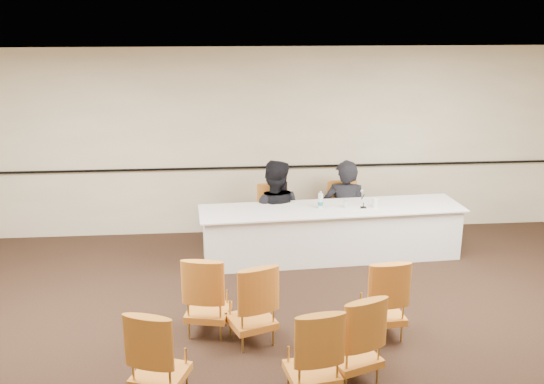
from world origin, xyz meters
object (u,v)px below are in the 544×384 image
Objects in this scene: microphone at (364,200)px; aud_chair_back_mid at (312,351)px; aud_chair_front_mid at (251,302)px; drinking_glass at (346,204)px; panelist_main at (344,218)px; coffee_cup at (375,203)px; panel_table at (331,233)px; water_bottle at (320,200)px; panelist_second_chair at (274,217)px; aud_chair_front_left at (208,294)px; aud_chair_front_right at (382,297)px; panelist_main_chair at (345,214)px; panelist_second at (274,219)px; aud_chair_back_left at (159,353)px; aud_chair_back_right at (353,337)px.

aud_chair_back_mid is at bearing -108.38° from microphone.
drinking_glass is at bearing 37.10° from aud_chair_front_mid.
panelist_main is 0.83m from coffee_cup.
panel_table is 0.54m from water_bottle.
drinking_glass is 0.11× the size of aud_chair_back_mid.
coffee_cup is (1.43, -0.57, 0.36)m from panelist_second_chair.
aud_chair_front_mid is (-0.51, -2.83, 0.00)m from panelist_second_chair.
aud_chair_front_left is 1.94m from aud_chair_front_right.
panelist_second is at bearing 180.00° from panelist_main_chair.
panelist_second_chair is 1.44m from microphone.
coffee_cup is 0.14× the size of aud_chair_back_left.
panel_table is at bearing 40.92° from aud_chair_front_mid.
drinking_glass is 0.43m from coffee_cup.
panelist_main is at bearing 50.39° from water_bottle.
aud_chair_front_right is (-0.18, -2.89, 0.00)m from panelist_main_chair.
aud_chair_front_mid is at bearing 118.28° from aud_chair_back_right.
panelist_main_chair is at bearing -0.00° from panelist_second_chair.
aud_chair_front_left is (-2.10, -2.65, 0.07)m from panelist_main.
microphone is 1.82× the size of coffee_cup.
aud_chair_back_mid is (-1.25, -3.30, -0.42)m from microphone.
aud_chair_back_left is 1.00× the size of aud_chair_back_right.
aud_chair_back_right is at bearing -93.55° from water_bottle.
aud_chair_front_mid reaches higher than panel_table.
aud_chair_front_mid is (-1.63, -2.90, 0.07)m from panelist_main.
coffee_cup is at bearing 73.34° from aud_chair_front_right.
panel_table is 15.20× the size of water_bottle.
panelist_main_chair is 3.38m from aud_chair_front_left.
aud_chair_back_left is at bearing -153.16° from aud_chair_front_mid.
aud_chair_front_right is at bearing 5.47° from aud_chair_front_left.
coffee_cup is 3.26m from aud_chair_back_right.
aud_chair_front_left and aud_chair_back_mid have the same top height.
panel_table is 4.05× the size of aud_chair_back_left.
coffee_cup is 3.16m from aud_chair_front_left.
aud_chair_back_right is (0.43, -3.66, 0.00)m from panelist_second_chair.
aud_chair_back_mid is (0.51, -1.04, 0.00)m from aud_chair_front_mid.
panelist_main_chair is 4.61m from aud_chair_back_left.
aud_chair_back_left is at bearing 163.39° from aud_chair_back_right.
aud_chair_front_left is at bearing 168.30° from aud_chair_front_right.
coffee_cup reaches higher than panel_table.
aud_chair_front_right and aud_chair_back_right have the same top height.
water_bottle is at bearing 151.88° from panelist_second.
panelist_main_chair is 1.00× the size of aud_chair_front_left.
aud_chair_back_right is (-0.37, -3.14, 0.09)m from panel_table.
aud_chair_front_right is (1.45, 0.01, 0.00)m from aud_chair_front_mid.
aud_chair_front_left is 1.27m from aud_chair_back_left.
aud_chair_back_left is 1.42m from aud_chair_back_mid.
microphone reaches higher than panelist_main_chair.
panelist_second_chair is 1.00× the size of aud_chair_back_right.
aud_chair_back_left is (-2.35, -0.96, 0.00)m from aud_chair_front_right.
aud_chair_front_mid and aud_chair_back_mid have the same top height.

